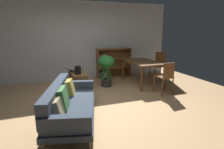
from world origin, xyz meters
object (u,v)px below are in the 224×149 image
Objects in this scene: potted_floor_plant at (106,66)px; dining_chair_far at (159,64)px; dining_chair_near at (165,76)px; dining_table at (143,63)px; bookshelf at (111,63)px; fabric_couch at (69,103)px; desk_speaker at (78,70)px; open_laptop at (74,70)px; media_console at (78,82)px.

potted_floor_plant is 1.04× the size of dining_chair_far.
dining_chair_near is 0.95× the size of dining_chair_far.
dining_chair_near is (0.10, -1.07, -0.17)m from dining_table.
dining_chair_far is at bearing 10.95° from potted_floor_plant.
dining_chair_near is 2.42m from bookshelf.
fabric_couch is at bearing -146.07° from dining_table.
dining_table is at bearing 8.72° from desk_speaker.
dining_table reaches higher than open_laptop.
potted_floor_plant is at bearing 26.82° from desk_speaker.
dining_table is 1.40m from bookshelf.
potted_floor_plant is at bearing 172.68° from dining_table.
desk_speaker is 0.16× the size of bookshelf.
dining_chair_far is at bearing 29.68° from dining_table.
dining_chair_near is 0.69× the size of bookshelf.
desk_speaker is at bearing -81.21° from open_laptop.
potted_floor_plant is (0.93, 0.24, 0.38)m from media_console.
dining_chair_near is (2.64, 0.63, 0.16)m from fabric_couch.
desk_speaker is at bearing -163.96° from dining_chair_far.
open_laptop is at bearing 98.79° from desk_speaker.
bookshelf is at bearing 46.23° from desk_speaker.
dining_chair_far is (3.19, 0.52, -0.09)m from open_laptop.
dining_chair_far is at bearing 12.11° from media_console.
fabric_couch is 4.97× the size of open_laptop.
dining_table reaches higher than fabric_couch.
media_console is at bearing -167.89° from dining_chair_far.
open_laptop is 0.33× the size of bookshelf.
dining_table is 1.17m from dining_chair_far.
dining_chair_far reaches higher than dining_chair_near.
dining_table is (2.10, 0.09, 0.40)m from media_console.
desk_speaker is 2.17m from bookshelf.
potted_floor_plant is at bearing -169.05° from dining_chair_far.
open_laptop is at bearing 117.73° from media_console.
dining_chair_far is (3.13, 0.90, -0.17)m from desk_speaker.
dining_chair_far reaches higher than fabric_couch.
open_laptop is 0.45× the size of dining_chair_far.
dining_table is 1.11× the size of bookshelf.
dining_chair_near is at bearing -26.28° from open_laptop.
bookshelf is at bearing 157.88° from dining_chair_far.
media_console is 1.13× the size of dining_chair_near.
potted_floor_plant reaches higher than dining_chair_near.
dining_table is at bearing -63.25° from bookshelf.
bookshelf reaches higher than dining_chair_far.
bookshelf is at bearing 116.75° from dining_table.
fabric_couch is at bearing -106.75° from desk_speaker.
bookshelf is at bearing 56.99° from fabric_couch.
media_console is at bearing 85.71° from desk_speaker.
dining_chair_near is at bearing -18.64° from desk_speaker.
dining_chair_far is at bearing 16.04° from desk_speaker.
open_laptop is 1.01m from potted_floor_plant.
dining_chair_far reaches higher than media_console.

